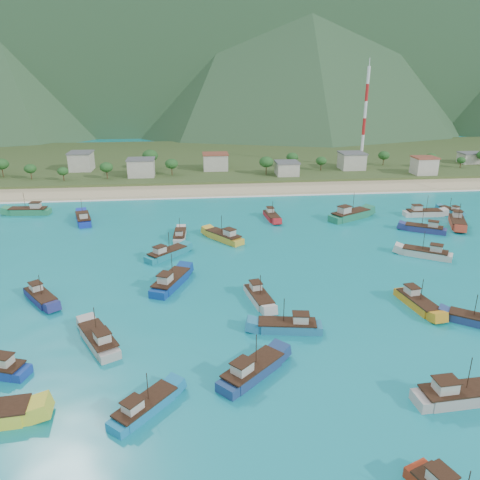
{
  "coord_description": "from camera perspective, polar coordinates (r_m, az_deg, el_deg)",
  "views": [
    {
      "loc": [
        -15.57,
        -83.07,
        39.62
      ],
      "look_at": [
        -4.91,
        18.0,
        3.0
      ],
      "focal_mm": 35.0,
      "sensor_mm": 36.0,
      "label": 1
    }
  ],
  "objects": [
    {
      "name": "beach",
      "position": [
        167.57,
        -0.52,
        6.14
      ],
      "size": [
        400.0,
        18.0,
        1.2
      ],
      "primitive_type": "cube",
      "color": "beige",
      "rests_on": "ground"
    },
    {
      "name": "boat_10",
      "position": [
        68.55,
        25.11,
        -16.79
      ],
      "size": [
        11.69,
        4.11,
        6.8
      ],
      "rotation": [
        0.0,
        0.0,
        4.78
      ],
      "color": "#A99F9A",
      "rests_on": "ground"
    },
    {
      "name": "boat_20",
      "position": [
        62.27,
        -11.57,
        -19.41
      ],
      "size": [
        8.54,
        9.09,
        5.7
      ],
      "rotation": [
        0.0,
        0.0,
        5.55
      ],
      "color": "#1678AB",
      "rests_on": "ground"
    },
    {
      "name": "surf_line",
      "position": [
        158.4,
        -0.19,
        5.33
      ],
      "size": [
        400.0,
        2.5,
        0.08
      ],
      "primitive_type": "cube",
      "color": "white",
      "rests_on": "ground"
    },
    {
      "name": "boat_18",
      "position": [
        116.59,
        -1.96,
        0.37
      ],
      "size": [
        9.49,
        11.06,
        6.69
      ],
      "rotation": [
        0.0,
        0.0,
        0.65
      ],
      "color": "gold",
      "rests_on": "ground"
    },
    {
      "name": "vegetation",
      "position": [
        190.32,
        -1.38,
        9.38
      ],
      "size": [
        276.5,
        26.33,
        8.81
      ],
      "color": "#235623",
      "rests_on": "ground"
    },
    {
      "name": "boat_3",
      "position": [
        86.41,
        2.31,
        -7.0
      ],
      "size": [
        4.71,
        10.24,
        5.83
      ],
      "rotation": [
        0.0,
        0.0,
        3.33
      ],
      "color": "beige",
      "rests_on": "ground"
    },
    {
      "name": "boat_16",
      "position": [
        132.07,
        21.59,
        1.26
      ],
      "size": [
        10.49,
        8.04,
        6.15
      ],
      "rotation": [
        0.0,
        0.0,
        1.02
      ],
      "color": "navy",
      "rests_on": "ground"
    },
    {
      "name": "boat_7",
      "position": [
        134.07,
        3.88,
        2.87
      ],
      "size": [
        3.76,
        9.96,
        5.76
      ],
      "rotation": [
        0.0,
        0.0,
        3.23
      ],
      "color": "red",
      "rests_on": "ground"
    },
    {
      "name": "boat_6",
      "position": [
        88.09,
        27.02,
        -8.8
      ],
      "size": [
        9.53,
        8.06,
        5.74
      ],
      "rotation": [
        0.0,
        0.0,
        0.94
      ],
      "color": "navy",
      "rests_on": "ground"
    },
    {
      "name": "boat_23",
      "position": [
        90.09,
        20.78,
        -7.16
      ],
      "size": [
        4.64,
        10.69,
        6.11
      ],
      "rotation": [
        0.0,
        0.0,
        3.3
      ],
      "color": "orange",
      "rests_on": "ground"
    },
    {
      "name": "boat_9",
      "position": [
        107.15,
        -8.92,
        -1.71
      ],
      "size": [
        9.78,
        9.48,
        6.21
      ],
      "rotation": [
        0.0,
        0.0,
        5.47
      ],
      "color": "teal",
      "rests_on": "ground"
    },
    {
      "name": "boat_17",
      "position": [
        119.01,
        -7.34,
        0.51
      ],
      "size": [
        3.28,
        9.49,
        5.53
      ],
      "rotation": [
        0.0,
        0.0,
        6.23
      ],
      "color": "beige",
      "rests_on": "ground"
    },
    {
      "name": "boat_25",
      "position": [
        93.76,
        -23.13,
        -6.45
      ],
      "size": [
        8.2,
        9.65,
        5.82
      ],
      "rotation": [
        0.0,
        0.0,
        3.78
      ],
      "color": "navy",
      "rests_on": "ground"
    },
    {
      "name": "radio_tower",
      "position": [
        204.86,
        14.95,
        14.16
      ],
      "size": [
        1.2,
        1.2,
        40.2
      ],
      "color": "red",
      "rests_on": "ground"
    },
    {
      "name": "boat_12",
      "position": [
        140.89,
        24.96,
        1.95
      ],
      "size": [
        7.83,
        12.12,
        6.92
      ],
      "rotation": [
        0.0,
        0.0,
        2.73
      ],
      "color": "#BA3D27",
      "rests_on": "ground"
    },
    {
      "name": "boat_26",
      "position": [
        76.56,
        -16.82,
        -11.61
      ],
      "size": [
        8.01,
        11.18,
        6.47
      ],
      "rotation": [
        0.0,
        0.0,
        0.49
      ],
      "color": "#ADA69D",
      "rests_on": "ground"
    },
    {
      "name": "boat_27",
      "position": [
        114.25,
        21.73,
        -1.54
      ],
      "size": [
        10.78,
        8.55,
        6.37
      ],
      "rotation": [
        0.0,
        0.0,
        0.99
      ],
      "color": "beige",
      "rests_on": "ground"
    },
    {
      "name": "boat_21",
      "position": [
        137.77,
        -18.55,
        2.41
      ],
      "size": [
        6.46,
        12.0,
        6.8
      ],
      "rotation": [
        0.0,
        0.0,
        0.28
      ],
      "color": "#1530AB",
      "rests_on": "ground"
    },
    {
      "name": "land",
      "position": [
        227.1,
        -2.03,
        9.76
      ],
      "size": [
        400.0,
        110.0,
        2.4
      ],
      "primitive_type": "cube",
      "color": "#385123",
      "rests_on": "ground"
    },
    {
      "name": "boat_5",
      "position": [
        137.12,
        13.25,
        2.95
      ],
      "size": [
        13.8,
        10.13,
        8.02
      ],
      "rotation": [
        0.0,
        0.0,
        5.22
      ],
      "color": "#1E7653",
      "rests_on": "ground"
    },
    {
      "name": "boat_28",
      "position": [
        92.71,
        -8.45,
        -5.12
      ],
      "size": [
        7.98,
        12.15,
        6.95
      ],
      "rotation": [
        0.0,
        0.0,
        5.86
      ],
      "color": "navy",
      "rests_on": "ground"
    },
    {
      "name": "village",
      "position": [
        190.28,
        -0.4,
        9.23
      ],
      "size": [
        209.44,
        30.42,
        7.05
      ],
      "color": "beige",
      "rests_on": "ground"
    },
    {
      "name": "ground",
      "position": [
        93.34,
        4.18,
        -5.36
      ],
      "size": [
        600.0,
        600.0,
        0.0
      ],
      "primitive_type": "plane",
      "color": "#0D8E93",
      "rests_on": "ground"
    },
    {
      "name": "boat_13",
      "position": [
        153.13,
        24.34,
        3.22
      ],
      "size": [
        4.73,
        8.59,
        4.87
      ],
      "rotation": [
        0.0,
        0.0,
        0.3
      ],
      "color": "teal",
      "rests_on": "ground"
    },
    {
      "name": "boat_15",
      "position": [
        66.8,
        1.47,
        -15.71
      ],
      "size": [
        10.45,
        10.04,
        6.61
      ],
      "rotation": [
        0.0,
        0.0,
        5.46
      ],
      "color": "navy",
      "rests_on": "ground"
    },
    {
      "name": "boat_0",
      "position": [
        146.62,
        21.41,
        3.06
      ],
      "size": [
        11.07,
        3.6,
        6.48
      ],
      "rotation": [
        0.0,
        0.0,
        4.68
      ],
      "color": "beige",
      "rests_on": "ground"
    },
    {
      "name": "boat_29",
      "position": [
        151.51,
        -24.32,
        3.21
      ],
      "size": [
        12.04,
        4.38,
        6.98
      ],
      "rotation": [
        0.0,
        0.0,
        1.49
      ],
      "color": "#258051",
      "rests_on": "ground"
    },
    {
      "name": "boat_22",
      "position": [
        77.38,
        5.92,
        -10.47
      ],
      "size": [
        10.85,
        4.72,
        6.2
      ],
      "rotation": [
        0.0,
        0.0,
        1.41
      ],
      "color": "teal",
      "rests_on": "ground"
    }
  ]
}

